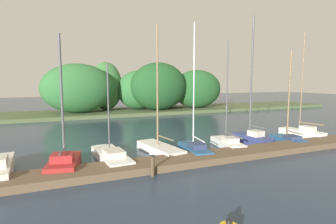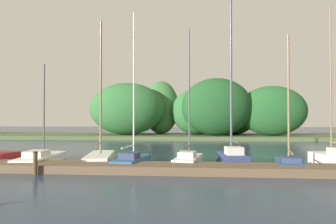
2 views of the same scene
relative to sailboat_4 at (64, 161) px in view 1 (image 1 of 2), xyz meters
name	(u,v)px [view 1 (image 1 of 2)]	position (x,y,z in m)	size (l,w,h in m)	color
dock_pier	(148,165)	(3.75, -1.42, -0.25)	(30.73, 1.80, 0.35)	brown
far_shore	(61,94)	(0.41, 20.91, 2.26)	(73.16, 8.00, 6.75)	#4C5B38
sailboat_4	(64,161)	(0.00, 0.00, 0.00)	(1.79, 3.23, 6.44)	maroon
sailboat_5	(111,155)	(2.33, 0.62, -0.14)	(1.55, 4.57, 5.17)	white
sailboat_6	(159,147)	(5.26, 1.07, -0.06)	(1.80, 4.15, 7.44)	white
sailboat_7	(194,148)	(7.15, 0.15, -0.09)	(1.44, 3.50, 7.55)	#285684
sailboat_8	(227,142)	(9.86, 0.71, -0.09)	(1.49, 3.66, 6.82)	white
sailboat_9	(251,135)	(12.00, 0.93, 0.11)	(1.37, 3.08, 8.54)	navy
sailboat_10	(288,138)	(14.51, 0.06, -0.09)	(1.62, 3.28, 6.27)	#285684
sailboat_11	(301,132)	(16.86, 1.01, -0.03)	(1.45, 3.52, 7.85)	white
mooring_piling_1	(153,166)	(3.62, -2.47, 0.06)	(0.20, 0.20, 0.95)	#4C3D28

